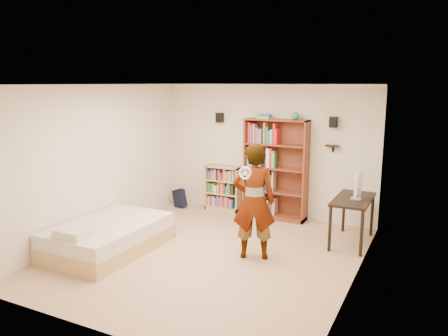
# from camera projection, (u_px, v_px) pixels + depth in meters

# --- Properties ---
(ground) EXTENTS (4.50, 5.00, 0.01)m
(ground) POSITION_uv_depth(u_px,v_px,m) (210.00, 254.00, 7.04)
(ground) COLOR tan
(ground) RESTS_ON ground
(room_shell) EXTENTS (4.52, 5.02, 2.71)m
(room_shell) POSITION_uv_depth(u_px,v_px,m) (209.00, 147.00, 6.71)
(room_shell) COLOR beige
(room_shell) RESTS_ON ground
(crown_molding) EXTENTS (4.50, 5.00, 0.06)m
(crown_molding) POSITION_uv_depth(u_px,v_px,m) (209.00, 87.00, 6.53)
(crown_molding) COLOR white
(crown_molding) RESTS_ON room_shell
(speaker_left) EXTENTS (0.14, 0.12, 0.20)m
(speaker_left) POSITION_uv_depth(u_px,v_px,m) (220.00, 118.00, 9.23)
(speaker_left) COLOR black
(speaker_left) RESTS_ON room_shell
(speaker_right) EXTENTS (0.14, 0.12, 0.20)m
(speaker_right) POSITION_uv_depth(u_px,v_px,m) (333.00, 122.00, 8.17)
(speaker_right) COLOR black
(speaker_right) RESTS_ON room_shell
(wall_shelf) EXTENTS (0.25, 0.16, 0.02)m
(wall_shelf) POSITION_uv_depth(u_px,v_px,m) (332.00, 146.00, 8.27)
(wall_shelf) COLOR black
(wall_shelf) RESTS_ON room_shell
(tall_bookshelf) EXTENTS (1.28, 0.37, 2.02)m
(tall_bookshelf) POSITION_uv_depth(u_px,v_px,m) (276.00, 170.00, 8.77)
(tall_bookshelf) COLOR brown
(tall_bookshelf) RESTS_ON ground
(low_bookshelf) EXTENTS (0.77, 0.29, 0.96)m
(low_bookshelf) POSITION_uv_depth(u_px,v_px,m) (223.00, 188.00, 9.43)
(low_bookshelf) COLOR tan
(low_bookshelf) RESTS_ON ground
(computer_desk) EXTENTS (0.59, 1.18, 0.80)m
(computer_desk) POSITION_uv_depth(u_px,v_px,m) (352.00, 221.00, 7.48)
(computer_desk) COLOR black
(computer_desk) RESTS_ON ground
(imac) EXTENTS (0.11, 0.49, 0.48)m
(imac) POSITION_uv_depth(u_px,v_px,m) (357.00, 185.00, 7.29)
(imac) COLOR silver
(imac) RESTS_ON computer_desk
(daybed) EXTENTS (1.31, 2.01, 0.59)m
(daybed) POSITION_uv_depth(u_px,v_px,m) (109.00, 233.00, 7.17)
(daybed) COLOR white
(daybed) RESTS_ON ground
(person) EXTENTS (0.78, 0.65, 1.83)m
(person) POSITION_uv_depth(u_px,v_px,m) (254.00, 201.00, 6.77)
(person) COLOR black
(person) RESTS_ON ground
(wii_wheel) EXTENTS (0.20, 0.07, 0.20)m
(wii_wheel) POSITION_uv_depth(u_px,v_px,m) (245.00, 173.00, 6.37)
(wii_wheel) COLOR silver
(wii_wheel) RESTS_ON person
(navy_bag) EXTENTS (0.35, 0.27, 0.41)m
(navy_bag) POSITION_uv_depth(u_px,v_px,m) (180.00, 198.00, 9.69)
(navy_bag) COLOR black
(navy_bag) RESTS_ON ground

